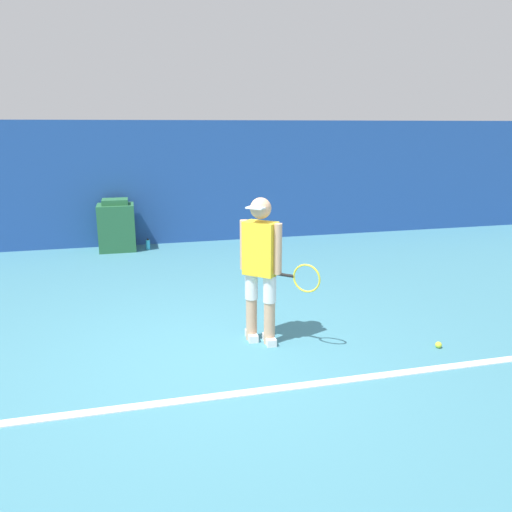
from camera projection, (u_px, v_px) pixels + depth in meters
The scene contains 7 objects.
ground_plane at pixel (217, 360), 5.01m from camera, with size 24.00×24.00×0.00m, color teal.
back_wall at pixel (171, 183), 9.75m from camera, with size 24.00×0.10×2.38m.
court_baseline at pixel (230, 395), 4.35m from camera, with size 21.60×0.10×0.01m.
tennis_player at pixel (261, 265), 5.22m from camera, with size 0.70×0.65×1.58m.
tennis_ball at pixel (438, 345), 5.28m from camera, with size 0.07×0.07×0.07m.
covered_chair at pixel (117, 226), 9.33m from camera, with size 0.66×0.57×0.97m.
water_bottle at pixel (148, 245), 9.45m from camera, with size 0.08×0.08×0.21m.
Camera 1 is at (-0.72, -4.54, 2.28)m, focal length 35.00 mm.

